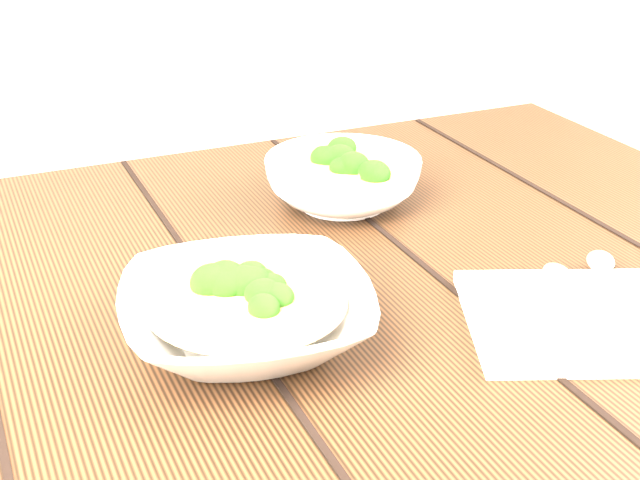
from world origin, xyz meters
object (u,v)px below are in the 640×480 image
Objects in this scene: soup_bowl_back at (343,179)px; napkin at (585,319)px; trivet at (192,280)px; table at (249,411)px; soup_bowl_front at (247,313)px.

soup_bowl_back reaches higher than napkin.
soup_bowl_back is 1.00× the size of napkin.
trivet is 0.50× the size of napkin.
table is 6.05× the size of napkin.
napkin is at bearing -76.61° from soup_bowl_back.
soup_bowl_back is at bearing 126.18° from napkin.
trivet is 0.34m from napkin.
trivet is at bearing 137.89° from table.
soup_bowl_front is 2.43× the size of trivet.
table is at bearing -42.11° from trivet.
soup_bowl_back reaches higher than table.
table is 0.32m from napkin.
soup_bowl_back is at bearing 49.91° from soup_bowl_front.
napkin is (0.08, -0.32, -0.02)m from soup_bowl_back.
soup_bowl_front is 1.21× the size of napkin.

